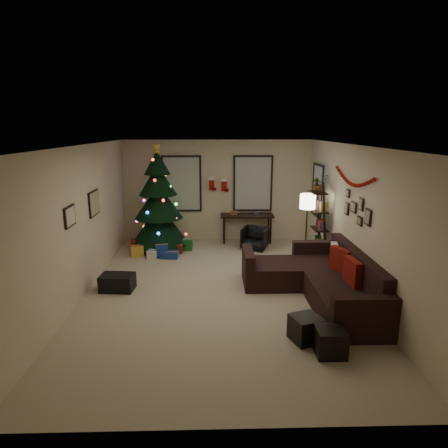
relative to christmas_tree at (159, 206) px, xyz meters
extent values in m
plane|color=#BAAB8D|center=(1.47, -2.69, -1.12)|extent=(7.00, 7.00, 0.00)
plane|color=white|center=(1.47, -2.69, 1.58)|extent=(7.00, 7.00, 0.00)
plane|color=beige|center=(1.47, 0.81, 0.23)|extent=(5.00, 0.00, 5.00)
plane|color=beige|center=(1.47, -6.19, 0.23)|extent=(5.00, 0.00, 5.00)
plane|color=beige|center=(-1.03, -2.69, 0.23)|extent=(0.00, 7.00, 7.00)
plane|color=beige|center=(3.97, -2.69, 0.23)|extent=(0.00, 7.00, 7.00)
cube|color=#728CB2|center=(0.52, 0.78, 0.43)|extent=(0.94, 0.02, 1.35)
cube|color=beige|center=(0.52, 0.78, 0.43)|extent=(0.94, 0.03, 1.35)
cube|color=#728CB2|center=(2.42, 0.78, 0.43)|extent=(0.94, 0.02, 1.35)
cube|color=beige|center=(2.42, 0.78, 0.43)|extent=(0.94, 0.03, 1.35)
cube|color=#728CB2|center=(3.94, -0.14, 0.38)|extent=(0.05, 0.27, 1.17)
cube|color=beige|center=(3.94, -0.14, 0.38)|extent=(0.05, 0.45, 1.17)
cylinder|color=black|center=(0.00, 0.00, -0.96)|extent=(0.11, 0.11, 0.32)
cone|color=black|center=(0.00, 0.00, -0.48)|extent=(1.45, 1.45, 1.01)
cone|color=black|center=(0.00, 0.00, 0.11)|extent=(1.19, 1.19, 0.85)
cone|color=black|center=(0.00, 0.00, 0.64)|extent=(0.94, 0.94, 0.75)
cone|color=black|center=(0.00, 0.00, 1.07)|extent=(0.64, 0.64, 0.59)
cylinder|color=maroon|center=(0.00, 0.00, -1.10)|extent=(1.17, 1.17, 0.04)
cube|color=maroon|center=(0.42, -0.34, -1.01)|extent=(0.35, 0.28, 0.22)
cube|color=navy|center=(0.12, -0.64, -0.97)|extent=(0.28, 0.25, 0.30)
cube|color=#14591E|center=(0.67, -0.04, -1.03)|extent=(0.25, 0.30, 0.18)
cube|color=gold|center=(-0.48, -0.59, -0.99)|extent=(0.30, 0.22, 0.25)
cube|color=silver|center=(-0.08, -0.79, -1.02)|extent=(0.22, 0.22, 0.20)
cube|color=maroon|center=(-0.58, -0.14, -0.98)|extent=(0.26, 0.26, 0.28)
cube|color=navy|center=(0.32, -0.74, -1.04)|extent=(0.40, 0.30, 0.15)
cube|color=#14591E|center=(0.64, -0.13, -0.98)|extent=(0.34, 0.26, 0.28)
cube|color=black|center=(3.50, -3.19, -0.89)|extent=(0.95, 2.54, 0.44)
cube|color=black|center=(3.88, -3.19, -0.44)|extent=(0.20, 2.54, 0.46)
cube|color=black|center=(3.50, -4.56, -0.77)|extent=(0.95, 0.20, 0.70)
cube|color=black|center=(3.50, -1.82, -0.77)|extent=(0.95, 0.20, 0.70)
cube|color=black|center=(2.58, -2.40, -0.89)|extent=(0.90, 0.95, 0.44)
cube|color=black|center=(2.04, -2.40, -0.77)|extent=(0.18, 0.95, 0.70)
cube|color=maroon|center=(3.68, -3.50, -0.48)|extent=(0.17, 0.49, 0.48)
cube|color=maroon|center=(3.68, -2.88, -0.48)|extent=(0.31, 0.48, 0.47)
cube|color=beige|center=(3.68, -2.50, -0.49)|extent=(0.20, 0.42, 0.41)
cube|color=black|center=(2.69, -4.50, -0.93)|extent=(0.50, 0.50, 0.37)
cube|color=black|center=(2.94, -4.86, -0.93)|extent=(0.40, 0.40, 0.38)
cube|color=black|center=(2.26, 0.53, -0.39)|extent=(1.40, 0.50, 0.05)
cylinder|color=black|center=(1.64, 0.33, -0.77)|extent=(0.05, 0.05, 0.70)
cylinder|color=black|center=(1.64, 0.73, -0.77)|extent=(0.05, 0.05, 0.70)
cylinder|color=black|center=(2.87, 0.33, -0.77)|extent=(0.05, 0.05, 0.70)
cylinder|color=black|center=(2.87, 0.73, -0.77)|extent=(0.05, 0.05, 0.70)
imported|color=black|center=(2.41, -0.12, -0.83)|extent=(0.71, 0.69, 0.58)
cube|color=black|center=(3.79, -1.36, -0.18)|extent=(0.05, 0.05, 1.87)
cube|color=black|center=(3.79, -0.86, -0.18)|extent=(0.05, 0.05, 1.87)
cube|color=black|center=(3.76, -1.11, -0.75)|extent=(0.30, 0.52, 0.03)
cube|color=black|center=(3.76, -1.11, -0.34)|extent=(0.30, 0.52, 0.03)
cube|color=black|center=(3.76, -1.11, 0.08)|extent=(0.30, 0.52, 0.03)
cube|color=black|center=(3.76, -1.11, 0.49)|extent=(0.30, 0.52, 0.03)
imported|color=#4C4C4C|center=(3.77, -0.82, 0.72)|extent=(0.59, 0.55, 0.54)
cylinder|color=black|center=(3.42, -1.26, -1.10)|extent=(0.28, 0.28, 0.03)
cylinder|color=black|center=(3.42, -1.26, -0.42)|extent=(0.03, 0.03, 1.34)
cylinder|color=white|center=(3.42, -1.26, 0.32)|extent=(0.34, 0.34, 0.32)
cube|color=black|center=(-1.01, -1.89, 0.43)|extent=(0.04, 0.60, 0.50)
cube|color=tan|center=(-1.01, -1.89, 0.43)|extent=(0.01, 0.54, 0.45)
cube|color=black|center=(-1.01, -3.23, 0.46)|extent=(0.04, 0.45, 0.35)
cube|color=beige|center=(-1.01, -3.23, 0.46)|extent=(0.01, 0.41, 0.31)
cube|color=black|center=(3.95, -3.29, 0.43)|extent=(0.03, 0.22, 0.28)
cube|color=black|center=(3.95, -2.94, 0.58)|extent=(0.03, 0.18, 0.22)
cube|color=black|center=(3.95, -2.94, 0.28)|extent=(0.03, 0.20, 0.16)
cube|color=black|center=(3.95, -2.59, 0.46)|extent=(0.03, 0.26, 0.20)
cube|color=black|center=(3.95, -2.24, 0.36)|extent=(0.03, 0.18, 0.24)
cube|color=black|center=(3.95, -2.24, 0.66)|extent=(0.03, 0.16, 0.16)
cube|color=#990F0C|center=(1.32, 0.67, 0.43)|extent=(0.14, 0.04, 0.30)
cube|color=white|center=(1.32, 0.67, 0.58)|extent=(0.16, 0.05, 0.08)
cube|color=#990F0C|center=(1.39, 0.67, 0.30)|extent=(0.10, 0.04, 0.08)
cube|color=#990F0C|center=(1.65, 0.76, 0.38)|extent=(0.14, 0.04, 0.30)
cube|color=white|center=(1.65, 0.76, 0.53)|extent=(0.16, 0.05, 0.08)
cube|color=#990F0C|center=(1.72, 0.76, 0.25)|extent=(0.10, 0.04, 0.08)
cube|color=black|center=(-0.46, -2.62, -0.96)|extent=(0.65, 0.47, 0.31)
camera|label=1|loc=(1.37, -9.54, 1.89)|focal=31.17mm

